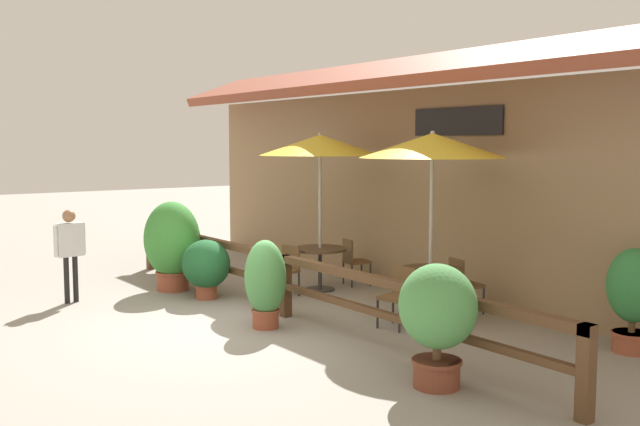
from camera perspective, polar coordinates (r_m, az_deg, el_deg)
ground_plane at (r=10.49m, az=-7.60°, el=-9.03°), size 60.00×60.00×0.00m
building_facade at (r=12.65m, az=8.81°, el=3.39°), size 14.28×1.49×4.23m
patio_railing at (r=10.87m, az=-2.78°, el=-4.71°), size 10.40×0.14×0.95m
patio_umbrella_near at (r=12.66m, az=0.00°, el=5.43°), size 2.17×2.17×2.83m
dining_table_near at (r=12.82m, az=0.00°, el=-3.47°), size 0.95×0.95×0.77m
chair_near_streetside at (r=12.38m, az=-2.74°, el=-4.41°), size 0.50×0.50×0.87m
chair_near_wallside at (r=13.29m, az=2.71°, el=-3.72°), size 0.51×0.51×0.87m
patio_umbrella_middle at (r=10.65m, az=8.98°, el=5.33°), size 2.17×2.17×2.83m
dining_table_middle at (r=10.84m, az=8.81°, el=-5.23°), size 0.95×0.95×0.77m
chair_middle_streetside at (r=10.35m, az=6.33°, el=-6.43°), size 0.50×0.50×0.87m
chair_middle_wallside at (r=11.33m, az=11.37°, el=-5.46°), size 0.51×0.51×0.87m
potted_plant_small_flowering at (r=10.25m, az=-4.40°, el=-5.49°), size 0.64×0.58×1.27m
potted_plant_broad_leaf at (r=7.85m, az=9.38°, el=-8.01°), size 0.89×0.80×1.36m
potted_plant_entrance_palm at (r=12.28m, az=-9.10°, el=-4.17°), size 0.89×0.80×1.01m
potted_plant_corner_fern at (r=13.06m, az=-11.75°, el=-2.32°), size 1.09×0.98×1.60m
potted_plant_tall_tropical at (r=9.85m, az=23.77°, el=-5.91°), size 0.67×0.60×1.33m
pedestrian at (r=12.47m, az=-19.38°, el=-2.28°), size 0.26×0.54×1.55m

